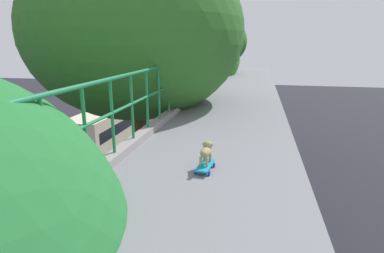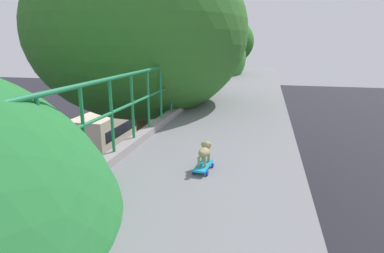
# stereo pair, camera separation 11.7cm
# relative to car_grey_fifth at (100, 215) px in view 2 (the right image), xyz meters

# --- Properties ---
(overpass_deck) EXTENTS (2.70, 39.13, 0.38)m
(overpass_deck) POSITION_rel_car_grey_fifth_xyz_m (5.94, -8.10, 5.44)
(overpass_deck) COLOR slate
(overpass_deck) RESTS_ON bridge_pier
(green_railing) EXTENTS (0.20, 37.18, 1.20)m
(green_railing) POSITION_rel_car_grey_fifth_xyz_m (4.64, -8.10, 5.88)
(green_railing) COLOR gray
(green_railing) RESTS_ON overpass_deck
(car_grey_fifth) EXTENTS (1.92, 4.39, 1.35)m
(car_grey_fifth) POSITION_rel_car_grey_fifth_xyz_m (0.00, 0.00, 0.00)
(car_grey_fifth) COLOR slate
(car_grey_fifth) RESTS_ON ground
(city_bus) EXTENTS (2.53, 11.50, 3.44)m
(city_bus) POSITION_rel_car_grey_fifth_xyz_m (-3.50, 10.38, 1.29)
(city_bus) COLOR beige
(city_bus) RESTS_ON ground
(roadside_tree_mid) EXTENTS (5.93, 5.93, 10.60)m
(roadside_tree_mid) POSITION_rel_car_grey_fifth_xyz_m (3.24, -2.52, 7.52)
(roadside_tree_mid) COLOR #4E3F21
(roadside_tree_mid) RESTS_ON ground
(roadside_tree_far) EXTENTS (5.55, 5.55, 9.26)m
(roadside_tree_far) POSITION_rel_car_grey_fifth_xyz_m (2.84, 6.37, 6.44)
(roadside_tree_far) COLOR brown
(roadside_tree_far) RESTS_ON ground
(roadside_tree_farthest) EXTENTS (5.18, 5.18, 10.21)m
(roadside_tree_farthest) POSITION_rel_car_grey_fifth_xyz_m (2.93, 17.66, 7.33)
(roadside_tree_farthest) COLOR #4C4125
(roadside_tree_farthest) RESTS_ON ground
(toy_skateboard) EXTENTS (0.23, 0.46, 0.08)m
(toy_skateboard) POSITION_rel_car_grey_fifth_xyz_m (5.97, -7.12, 5.69)
(toy_skateboard) COLOR #1C96C8
(toy_skateboard) RESTS_ON overpass_deck
(small_dog) EXTENTS (0.16, 0.36, 0.29)m
(small_dog) POSITION_rel_car_grey_fifth_xyz_m (5.98, -7.06, 5.89)
(small_dog) COLOR #948B5B
(small_dog) RESTS_ON toy_skateboard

